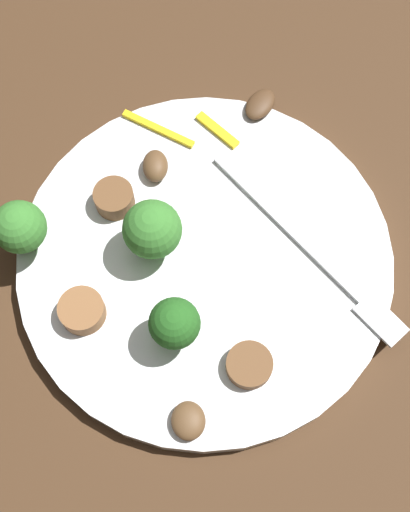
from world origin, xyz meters
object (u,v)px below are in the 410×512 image
Objects in this scene: sausage_slice_1 at (114,198)px; mushroom_2 at (155,166)px; plate at (205,260)px; broccoli_floret_2 at (20,228)px; sausage_slice_0 at (82,311)px; sausage_slice_2 at (249,365)px; pepper_strip_1 at (158,129)px; mushroom_0 at (188,421)px; pepper_strip_0 at (217,130)px; broccoli_floret_1 at (152,230)px; fork at (318,258)px; broccoli_floret_0 at (175,324)px; mushroom_1 at (260,104)px.

mushroom_2 is at bearing 100.04° from sausage_slice_1.
broccoli_floret_2 is (-0.07, -0.10, 0.04)m from plate.
broccoli_floret_2 is at bearing -174.40° from sausage_slice_0.
pepper_strip_1 is (-0.18, 0.04, -0.00)m from sausage_slice_2.
mushroom_0 is 0.97× the size of mushroom_2.
pepper_strip_0 is at bearing 95.90° from sausage_slice_1.
pepper_strip_1 is at bearing 128.86° from sausage_slice_0.
pepper_strip_0 is at bearing 141.46° from plate.
broccoli_floret_1 is 2.06× the size of mushroom_0.
fork is at bearing 55.11° from plate.
broccoli_floret_0 is 0.19m from mushroom_1.
plate is 5.74× the size of broccoli_floret_0.
mushroom_1 is at bearing 71.29° from pepper_strip_1.
sausage_slice_0 is 0.15m from pepper_strip_1.
fork is 0.09m from sausage_slice_2.
sausage_slice_1 is 0.07m from pepper_strip_1.
sausage_slice_2 is at bearing 3.57° from broccoli_floret_1.
fork is 6.13× the size of mushroom_1.
sausage_slice_2 is 0.16m from mushroom_2.
broccoli_floret_2 is 0.20m from mushroom_1.
broccoli_floret_0 reaches higher than mushroom_1.
sausage_slice_1 reaches higher than plate.
mushroom_0 is at bearing -21.83° from broccoli_floret_1.
broccoli_floret_0 reaches higher than pepper_strip_0.
fork is 0.13m from mushroom_1.
broccoli_floret_1 is 0.09m from broccoli_floret_2.
broccoli_floret_0 is 0.77× the size of pepper_strip_1.
mushroom_0 is at bearing -38.56° from pepper_strip_0.
mushroom_0 is 0.21m from pepper_strip_0.
mushroom_2 is (0.00, -0.09, 0.00)m from mushroom_1.
plate is 10.30× the size of mushroom_2.
fork reaches higher than plate.
sausage_slice_2 is 0.19m from pepper_strip_1.
plate is 0.08m from sausage_slice_1.
plate is at bearing 128.19° from broccoli_floret_0.
broccoli_floret_0 reaches higher than sausage_slice_1.
sausage_slice_0 and mushroom_2 have the same top height.
broccoli_floret_1 is (-0.07, -0.09, 0.03)m from fork.
broccoli_floret_1 is at bearing 102.78° from sausage_slice_0.
broccoli_floret_1 is 1.71× the size of mushroom_1.
broccoli_floret_1 is 1.65× the size of sausage_slice_0.
sausage_slice_1 is (0.00, 0.07, -0.02)m from broccoli_floret_2.
mushroom_2 is 0.65× the size of pepper_strip_0.
sausage_slice_0 is 0.17m from pepper_strip_0.
plate is at bearing 141.43° from mushroom_0.
mushroom_0 reaches higher than plate.
broccoli_floret_1 is 1.79× the size of sausage_slice_1.
broccoli_floret_0 is at bearing 24.41° from broccoli_floret_2.
mushroom_2 is 0.43× the size of pepper_strip_1.
broccoli_floret_1 is at bearing -176.43° from sausage_slice_2.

